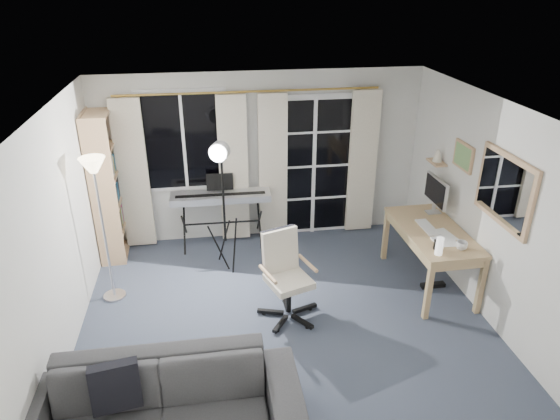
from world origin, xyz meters
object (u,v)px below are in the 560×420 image
object	(u,v)px
desk	(432,236)
mug	(462,245)
torchiere_lamp	(96,188)
monitor	(436,192)
office_chair	(284,267)
keyboard_piano	(221,198)
sofa	(157,399)
studio_light	(220,167)
bookshelf	(105,188)

from	to	relation	value
desk	mug	world-z (taller)	mug
torchiere_lamp	monitor	bearing A→B (deg)	2.27
office_chair	mug	bearing A→B (deg)	-24.50
keyboard_piano	sofa	size ratio (longest dim) A/B	0.59
keyboard_piano	studio_light	xyz separation A→B (m)	(0.00, -0.63, 0.68)
torchiere_lamp	office_chair	xyz separation A→B (m)	(1.98, -0.59, -0.83)
bookshelf	mug	xyz separation A→B (m)	(4.10, -1.97, -0.13)
torchiere_lamp	monitor	world-z (taller)	torchiere_lamp
desk	torchiere_lamp	bearing A→B (deg)	174.92
torchiere_lamp	studio_light	distance (m)	1.43
torchiere_lamp	office_chair	bearing A→B (deg)	-16.65
bookshelf	sofa	distance (m)	3.51
keyboard_piano	mug	size ratio (longest dim) A/B	11.03
torchiere_lamp	studio_light	size ratio (longest dim) A/B	0.99
desk	sofa	size ratio (longest dim) A/B	0.61
bookshelf	monitor	xyz separation A→B (m)	(4.20, -1.02, 0.09)
torchiere_lamp	keyboard_piano	world-z (taller)	torchiere_lamp
torchiere_lamp	keyboard_piano	xyz separation A→B (m)	(1.36, 1.06, -0.68)
keyboard_piano	studio_light	size ratio (longest dim) A/B	0.77
studio_light	monitor	distance (m)	2.72
studio_light	office_chair	world-z (taller)	studio_light
keyboard_piano	studio_light	distance (m)	0.93
sofa	monitor	bearing A→B (deg)	35.23
bookshelf	sofa	world-z (taller)	bookshelf
office_chair	sofa	bearing A→B (deg)	-147.58
torchiere_lamp	monitor	distance (m)	4.06
torchiere_lamp	monitor	xyz separation A→B (m)	(4.04, 0.16, -0.38)
torchiere_lamp	mug	xyz separation A→B (m)	(3.95, -0.79, -0.61)
keyboard_piano	sofa	distance (m)	3.33
keyboard_piano	sofa	xyz separation A→B (m)	(-0.67, -3.25, -0.30)
bookshelf	studio_light	size ratio (longest dim) A/B	1.12
bookshelf	desk	distance (m)	4.27
studio_light	monitor	bearing A→B (deg)	14.46
office_chair	monitor	bearing A→B (deg)	1.28
desk	studio_light	bearing A→B (deg)	163.06
office_chair	mug	distance (m)	1.99
torchiere_lamp	office_chair	size ratio (longest dim) A/B	1.75
torchiere_lamp	sofa	bearing A→B (deg)	-72.36
torchiere_lamp	mug	distance (m)	4.07
studio_light	desk	distance (m)	2.69
bookshelf	torchiere_lamp	bearing A→B (deg)	-84.39
desk	monitor	size ratio (longest dim) A/B	2.61
bookshelf	desk	xyz separation A→B (m)	(4.00, -1.47, -0.29)
bookshelf	keyboard_piano	distance (m)	1.54
mug	bookshelf	bearing A→B (deg)	154.39
monitor	sofa	world-z (taller)	monitor
studio_light	torchiere_lamp	bearing A→B (deg)	-142.36
bookshelf	torchiere_lamp	world-z (taller)	bookshelf
desk	monitor	world-z (taller)	monitor
studio_light	office_chair	size ratio (longest dim) A/B	1.76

